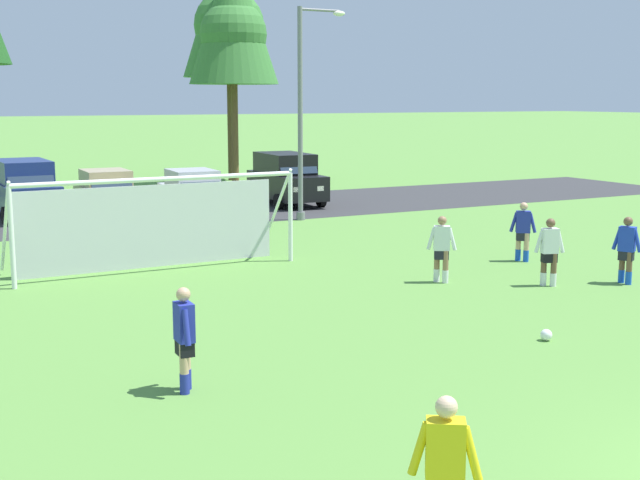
# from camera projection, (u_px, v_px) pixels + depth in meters

# --- Properties ---
(ground_plane) EXTENTS (400.00, 400.00, 0.00)m
(ground_plane) POSITION_uv_depth(u_px,v_px,m) (270.00, 268.00, 22.77)
(ground_plane) COLOR #598C3D
(parking_lot_strip) EXTENTS (52.00, 8.40, 0.01)m
(parking_lot_strip) POSITION_uv_depth(u_px,v_px,m) (142.00, 214.00, 33.18)
(parking_lot_strip) COLOR #333335
(parking_lot_strip) RESTS_ON ground
(soccer_ball) EXTENTS (0.22, 0.22, 0.22)m
(soccer_ball) POSITION_uv_depth(u_px,v_px,m) (546.00, 335.00, 15.90)
(soccer_ball) COLOR white
(soccer_ball) RESTS_ON ground
(soccer_goal) EXTENTS (7.45, 2.05, 2.57)m
(soccer_goal) POSITION_uv_depth(u_px,v_px,m) (153.00, 220.00, 22.43)
(soccer_goal) COLOR white
(soccer_goal) RESTS_ON ground
(referee) EXTENTS (0.62, 0.54, 1.64)m
(referee) POSITION_uv_depth(u_px,v_px,m) (445.00, 476.00, 8.34)
(referee) COLOR beige
(referee) RESTS_ON ground
(player_striker_near) EXTENTS (0.69, 0.40, 1.64)m
(player_striker_near) POSITION_uv_depth(u_px,v_px,m) (549.00, 252.00, 20.42)
(player_striker_near) COLOR brown
(player_striker_near) RESTS_ON ground
(player_midfield_center) EXTENTS (0.61, 0.55, 1.64)m
(player_midfield_center) POSITION_uv_depth(u_px,v_px,m) (523.00, 232.00, 23.52)
(player_midfield_center) COLOR tan
(player_midfield_center) RESTS_ON ground
(player_defender_far) EXTENTS (0.25, 0.73, 1.64)m
(player_defender_far) POSITION_uv_depth(u_px,v_px,m) (185.00, 340.00, 13.04)
(player_defender_far) COLOR tan
(player_defender_far) RESTS_ON ground
(player_winger_left) EXTENTS (0.39, 0.72, 1.64)m
(player_winger_left) POSITION_uv_depth(u_px,v_px,m) (626.00, 250.00, 20.67)
(player_winger_left) COLOR brown
(player_winger_left) RESTS_ON ground
(player_winger_right) EXTENTS (0.63, 0.52, 1.64)m
(player_winger_right) POSITION_uv_depth(u_px,v_px,m) (442.00, 249.00, 20.81)
(player_winger_right) COLOR #936B4C
(player_winger_right) RESTS_ON ground
(parked_car_slot_far_left) EXTENTS (2.20, 4.63, 2.16)m
(parked_car_slot_far_left) POSITION_uv_depth(u_px,v_px,m) (25.00, 188.00, 32.09)
(parked_car_slot_far_left) COLOR navy
(parked_car_slot_far_left) RESTS_ON ground
(parked_car_slot_left) EXTENTS (2.13, 4.25, 1.72)m
(parked_car_slot_left) POSITION_uv_depth(u_px,v_px,m) (107.00, 192.00, 32.99)
(parked_car_slot_left) COLOR tan
(parked_car_slot_left) RESTS_ON ground
(parked_car_slot_center_left) EXTENTS (2.21, 4.29, 1.72)m
(parked_car_slot_center_left) POSITION_uv_depth(u_px,v_px,m) (193.00, 192.00, 33.07)
(parked_car_slot_center_left) COLOR #B2B2BC
(parked_car_slot_center_left) RESTS_ON ground
(parked_car_slot_center) EXTENTS (2.32, 4.69, 2.16)m
(parked_car_slot_center) POSITION_uv_depth(u_px,v_px,m) (286.00, 178.00, 36.13)
(parked_car_slot_center) COLOR black
(parked_car_slot_center) RESTS_ON ground
(tree_center_back) EXTENTS (5.00, 5.00, 13.33)m
(tree_center_back) POSITION_uv_depth(u_px,v_px,m) (229.00, 8.00, 45.41)
(tree_center_back) COLOR brown
(tree_center_back) RESTS_ON ground
(tree_mid_right) EXTENTS (4.65, 4.65, 12.39)m
(tree_mid_right) POSITION_uv_depth(u_px,v_px,m) (233.00, 18.00, 43.94)
(tree_mid_right) COLOR brown
(tree_mid_right) RESTS_ON ground
(street_lamp) EXTENTS (2.00, 0.32, 7.68)m
(street_lamp) POSITION_uv_depth(u_px,v_px,m) (304.00, 111.00, 31.07)
(street_lamp) COLOR slate
(street_lamp) RESTS_ON ground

